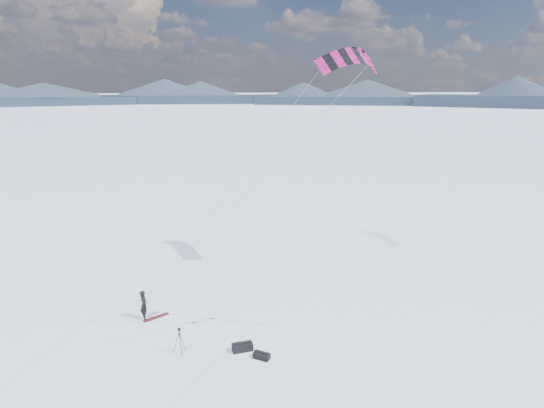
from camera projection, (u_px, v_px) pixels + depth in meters
name	position (u px, v px, depth m)	size (l,w,h in m)	color
ground	(170.00, 351.00, 21.65)	(1800.00, 1800.00, 0.00)	white
horizon_hills	(165.00, 266.00, 20.56)	(704.00, 704.42, 10.01)	#172130
snow_tracks	(157.00, 357.00, 21.12)	(14.76, 10.25, 0.01)	#B2BCD6
snowkiter	(145.00, 319.00, 24.64)	(0.60, 0.40, 1.66)	black
snowboard	(156.00, 317.00, 24.74)	(1.46, 0.27, 0.04)	maroon
tripod	(179.00, 337.00, 21.23)	(0.62, 0.56, 1.32)	black
gear_bag_a	(242.00, 347.00, 21.63)	(0.99, 0.50, 0.43)	black
gear_bag_b	(262.00, 356.00, 21.00)	(0.80, 0.80, 0.35)	black
power_kite	(347.00, 62.00, 27.96)	(14.46, 5.25, 13.44)	#D0136A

